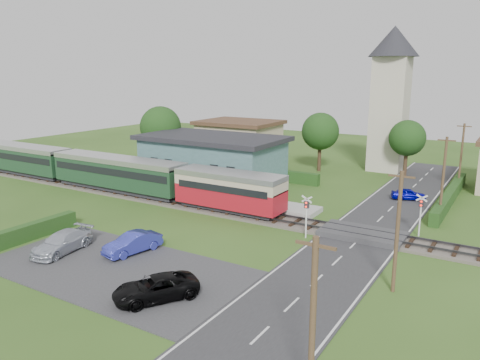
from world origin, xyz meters
The scene contains 30 objects.
ground centered at (0.00, 0.00, 0.00)m, with size 120.00×120.00×0.00m, color #2D4C19.
railway_track centered at (0.00, 2.00, 0.11)m, with size 76.00×3.20×0.49m.
road centered at (10.00, 0.00, 0.03)m, with size 6.00×70.00×0.05m, color #28282B.
car_park centered at (-1.50, -12.00, 0.04)m, with size 17.00×9.00×0.08m, color #333335.
crossing_deck centered at (10.00, 2.00, 0.23)m, with size 6.20×3.40×0.45m, color #333335.
platform centered at (-10.00, 5.20, 0.23)m, with size 30.00×3.00×0.45m, color gray.
equipment_hut centered at (-18.00, 5.20, 1.75)m, with size 2.30×2.30×2.55m.
station_building centered at (-10.00, 10.99, 2.69)m, with size 16.00×9.00×5.30m.
train centered at (-18.70, 2.00, 2.18)m, with size 43.20×2.90×3.40m.
church_tower centered at (5.00, 28.00, 10.23)m, with size 6.00×6.00×17.60m.
house_west centered at (-15.00, 25.00, 2.79)m, with size 10.80×8.80×5.50m.
hedge_carpark centered at (-11.00, -12.00, 0.60)m, with size 0.80×9.00×1.20m, color #193814.
hedge_roadside centered at (14.20, 16.00, 0.60)m, with size 0.80×18.00×1.20m, color #193814.
hedge_station centered at (-10.00, 15.50, 0.65)m, with size 22.00×0.80×1.30m, color #193814.
tree_a centered at (-20.00, 14.00, 5.38)m, with size 5.20×5.20×8.00m.
tree_b centered at (-2.00, 23.00, 5.02)m, with size 4.60×4.60×7.34m.
tree_c centered at (8.00, 25.00, 4.65)m, with size 4.20×4.20×6.78m.
utility_pole_a centered at (14.20, -18.00, 3.63)m, with size 1.40×0.22×7.00m.
utility_pole_b centered at (14.20, -6.00, 3.63)m, with size 1.40×0.22×7.00m.
utility_pole_c centered at (14.20, 10.00, 3.63)m, with size 1.40×0.22×7.00m.
utility_pole_d centered at (14.20, 22.00, 3.63)m, with size 1.40×0.22×7.00m.
crossing_signal_near centered at (6.40, -0.41, 2.14)m, with size 0.84×0.28×3.28m.
crossing_signal_far centered at (13.60, 4.39, 2.14)m, with size 0.84×0.28×3.28m.
streetlamp_west centered at (-22.00, 20.00, 3.04)m, with size 0.30×0.30×5.15m.
car_on_road centered at (10.65, 14.64, 0.60)m, with size 1.30×3.22×1.10m, color #02029B.
car_park_blue centered at (-2.45, -9.50, 0.76)m, with size 1.44×4.14×1.36m, color #2B319C.
car_park_silver centered at (-6.70, -11.92, 0.77)m, with size 1.92×4.72×1.37m, color #B2B8C5.
car_park_dark centered at (3.41, -13.82, 0.73)m, with size 2.14×4.65×1.29m, color black.
pedestrian_near centered at (-4.04, 4.70, 1.40)m, with size 0.69×0.46×1.90m, color gray.
pedestrian_far centered at (-16.87, 4.76, 1.39)m, with size 0.92×0.71×1.88m, color gray.
Camera 1 is at (19.52, -31.43, 12.15)m, focal length 35.00 mm.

